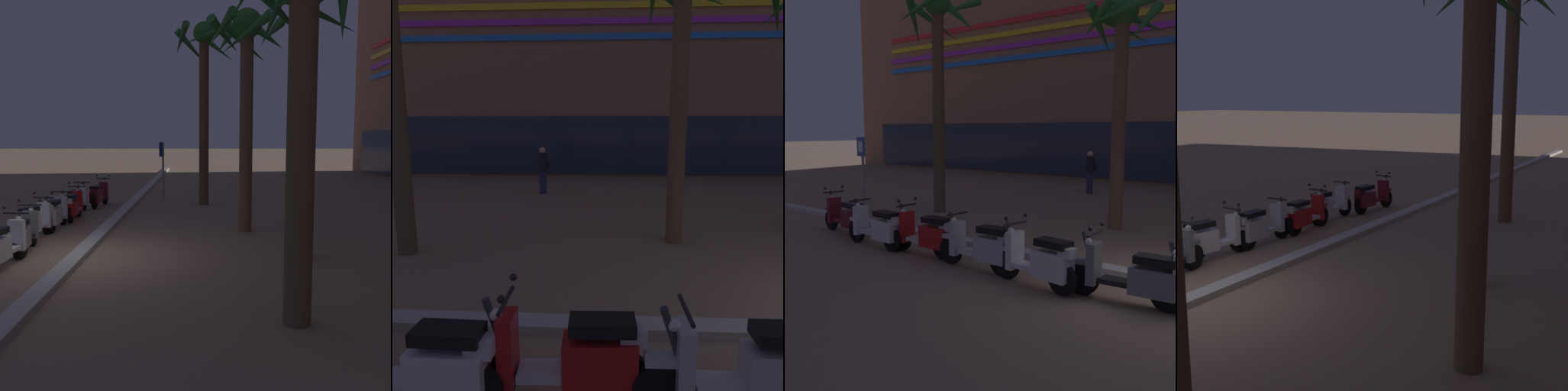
% 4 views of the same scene
% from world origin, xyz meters
% --- Properties ---
extents(scooter_maroon_mid_front, '(1.87, 0.56, 1.17)m').
position_xyz_m(scooter_maroon_mid_front, '(-8.04, -0.99, 0.45)').
color(scooter_maroon_mid_front, black).
rests_on(scooter_maroon_mid_front, ground).
extents(scooter_white_mid_rear, '(1.87, 0.56, 1.04)m').
position_xyz_m(scooter_white_mid_rear, '(-6.30, -1.38, 0.46)').
color(scooter_white_mid_rear, black).
rests_on(scooter_white_mid_rear, ground).
extents(scooter_red_lead_nearest, '(1.77, 0.56, 1.17)m').
position_xyz_m(scooter_red_lead_nearest, '(-4.94, -1.17, 0.46)').
color(scooter_red_lead_nearest, black).
rests_on(scooter_red_lead_nearest, ground).
extents(scooter_silver_gap_after_mid, '(1.79, 0.56, 1.04)m').
position_xyz_m(scooter_silver_gap_after_mid, '(-3.35, -1.26, 0.46)').
color(scooter_silver_gap_after_mid, black).
rests_on(scooter_silver_gap_after_mid, ground).
extents(scooter_white_last_in_row, '(1.75, 0.58, 1.17)m').
position_xyz_m(scooter_white_last_in_row, '(-1.95, -1.42, 0.47)').
color(scooter_white_last_in_row, black).
rests_on(scooter_white_last_in_row, ground).
extents(scooter_grey_second_in_line, '(1.85, 0.56, 1.17)m').
position_xyz_m(scooter_grey_second_in_line, '(-0.44, -1.17, 0.44)').
color(scooter_grey_second_in_line, black).
rests_on(scooter_grey_second_in_line, ground).
extents(crossing_sign, '(0.59, 0.18, 2.40)m').
position_xyz_m(crossing_sign, '(-10.39, 1.25, 1.50)').
color(crossing_sign, '#939399').
rests_on(crossing_sign, ground).
extents(palm_tree_by_mall_entrance, '(2.43, 2.46, 6.90)m').
position_xyz_m(palm_tree_by_mall_entrance, '(-8.68, 2.97, 5.04)').
color(palm_tree_by_mall_entrance, brown).
rests_on(palm_tree_by_mall_entrance, ground).
extents(palm_tree_mid_walkway, '(2.17, 2.23, 6.03)m').
position_xyz_m(palm_tree_mid_walkway, '(-3.18, 4.06, 4.47)').
color(palm_tree_mid_walkway, brown).
rests_on(palm_tree_mid_walkway, ground).
extents(pedestrian_strolling_near_curb, '(0.43, 0.41, 1.76)m').
position_xyz_m(pedestrian_strolling_near_curb, '(-7.15, 10.17, 0.94)').
color(pedestrian_strolling_near_curb, '#2D3351').
rests_on(pedestrian_strolling_near_curb, ground).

